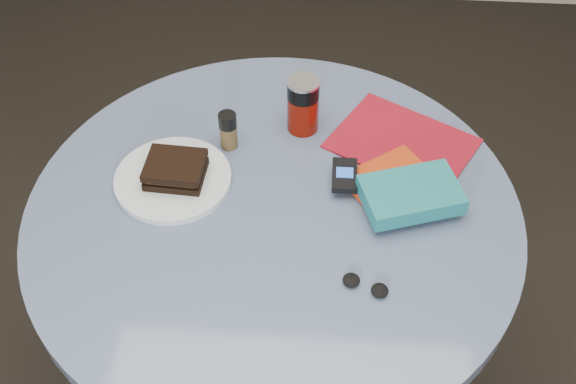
# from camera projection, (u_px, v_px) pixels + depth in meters

# --- Properties ---
(table) EXTENTS (1.00, 1.00, 0.75)m
(table) POSITION_uv_depth(u_px,v_px,m) (274.00, 258.00, 1.57)
(table) COLOR black
(table) RESTS_ON ground
(plate) EXTENTS (0.27, 0.27, 0.02)m
(plate) POSITION_uv_depth(u_px,v_px,m) (173.00, 179.00, 1.49)
(plate) COLOR silver
(plate) RESTS_ON table
(sandwich) EXTENTS (0.12, 0.11, 0.04)m
(sandwich) POSITION_uv_depth(u_px,v_px,m) (175.00, 170.00, 1.47)
(sandwich) COLOR black
(sandwich) RESTS_ON plate
(soda_can) EXTENTS (0.08, 0.08, 0.13)m
(soda_can) POSITION_uv_depth(u_px,v_px,m) (303.00, 105.00, 1.57)
(soda_can) COLOR #640E05
(soda_can) RESTS_ON table
(pepper_grinder) EXTENTS (0.05, 0.05, 0.09)m
(pepper_grinder) POSITION_uv_depth(u_px,v_px,m) (228.00, 130.00, 1.54)
(pepper_grinder) COLOR #46351E
(pepper_grinder) RESTS_ON table
(magazine) EXTENTS (0.36, 0.33, 0.01)m
(magazine) POSITION_uv_depth(u_px,v_px,m) (402.00, 143.00, 1.58)
(magazine) COLOR maroon
(magazine) RESTS_ON table
(red_book) EXTENTS (0.21, 0.19, 0.01)m
(red_book) POSITION_uv_depth(u_px,v_px,m) (388.00, 178.00, 1.49)
(red_book) COLOR #A62E0D
(red_book) RESTS_ON magazine
(novel) EXTENTS (0.22, 0.18, 0.04)m
(novel) POSITION_uv_depth(u_px,v_px,m) (411.00, 195.00, 1.42)
(novel) COLOR #155E65
(novel) RESTS_ON red_book
(mp3_player) EXTENTS (0.05, 0.09, 0.02)m
(mp3_player) POSITION_uv_depth(u_px,v_px,m) (345.00, 175.00, 1.48)
(mp3_player) COLOR black
(mp3_player) RESTS_ON red_book
(headphones) EXTENTS (0.09, 0.06, 0.02)m
(headphones) POSITION_uv_depth(u_px,v_px,m) (365.00, 285.00, 1.31)
(headphones) COLOR black
(headphones) RESTS_ON table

